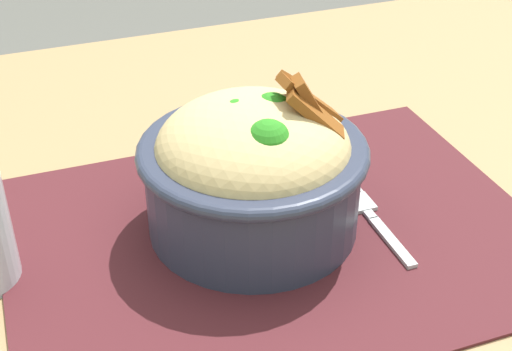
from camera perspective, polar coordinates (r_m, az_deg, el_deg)
name	(u,v)px	position (r m, az deg, el deg)	size (l,w,h in m)	color
table	(263,305)	(0.65, 0.57, -10.07)	(1.30, 0.96, 0.75)	#99754C
placemat	(275,235)	(0.62, 1.49, -4.68)	(0.44, 0.33, 0.00)	#47191E
bowl	(257,166)	(0.59, 0.04, 0.74)	(0.22, 0.22, 0.14)	#2D3347
fork	(371,216)	(0.64, 8.95, -3.16)	(0.02, 0.13, 0.00)	#BDBDBD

